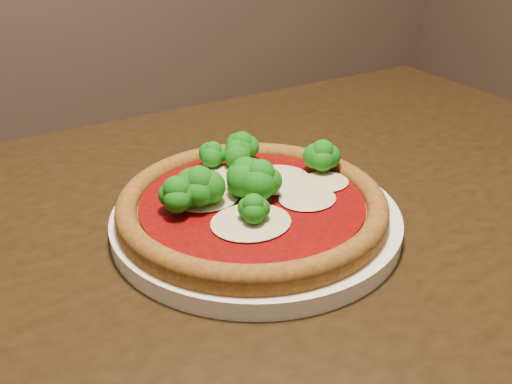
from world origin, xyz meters
name	(u,v)px	position (x,y,z in m)	size (l,w,h in m)	color
dining_table	(260,334)	(0.00, 0.10, 0.65)	(1.20, 0.87, 0.75)	black
plate	(256,219)	(0.02, 0.15, 0.76)	(0.29, 0.29, 0.02)	white
pizza	(250,197)	(0.02, 0.15, 0.78)	(0.27, 0.27, 0.06)	brown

